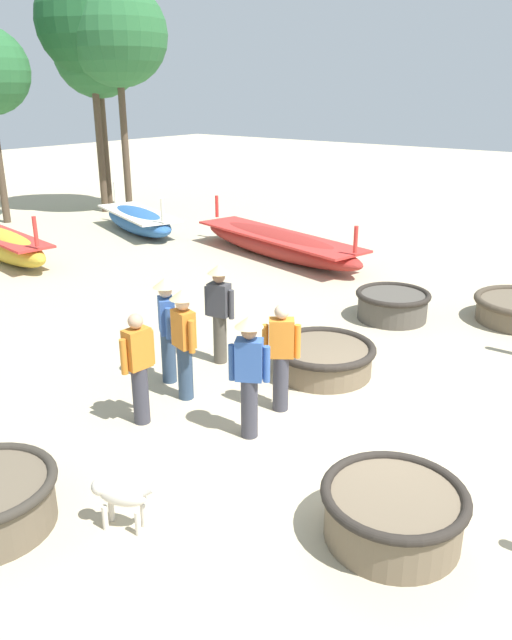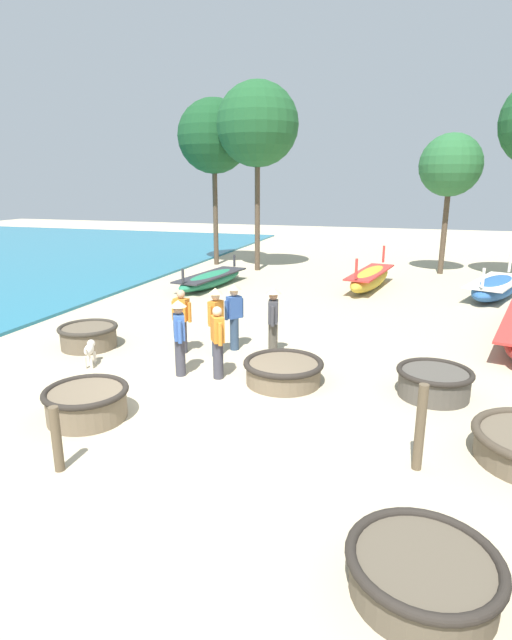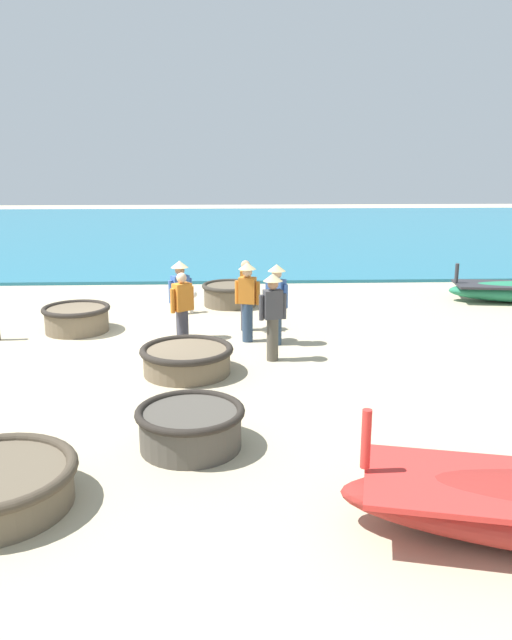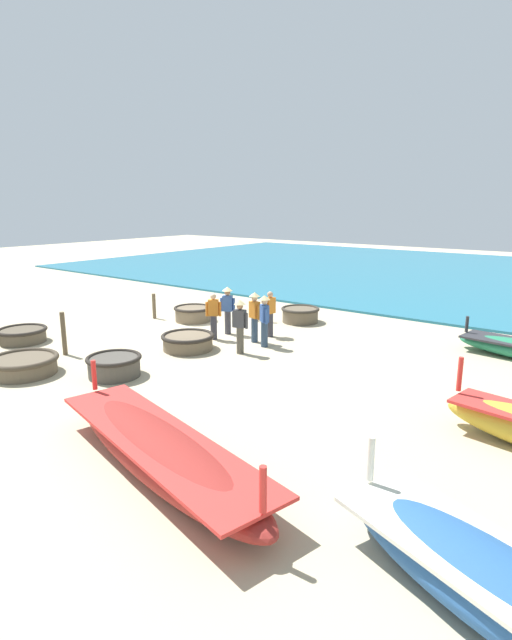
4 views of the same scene
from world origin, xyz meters
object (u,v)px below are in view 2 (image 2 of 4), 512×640
Objects in this scene: fisherman_with_hat at (218,341)px; mooring_post_shoreline at (57,439)px; coracle_nearest at (283,371)px; tree_left_mid at (214,137)px; long_boat_ochre_hull at (211,279)px; mooring_post_mid_beach at (420,428)px; fisherman_standing_right at (234,312)px; fisherman_crouching at (273,317)px; tree_center at (451,166)px; tree_tall_back at (257,125)px; dog at (89,350)px; coracle_far_right at (87,402)px; long_boat_red_hull at (495,287)px; fisherman_hauling at (216,318)px; coracle_tilted at (88,335)px; fisherman_standing_left at (179,333)px; fisherman_by_coracle at (182,320)px; coracle_upturned at (423,572)px; long_boat_blue_hull at (370,278)px; coracle_front_right at (434,382)px.

fisherman_with_hat is 1.58× the size of mooring_post_shoreline.
tree_left_mid is at bearing 116.97° from coracle_nearest.
long_boat_ochre_hull is 13.87m from mooring_post_mid_beach.
fisherman_with_hat is 1.91m from fisherman_standing_right.
fisherman_crouching is 14.32m from tree_center.
tree_tall_back is (-2.42, 17.25, 5.99)m from mooring_post_shoreline.
dog is at bearing -143.43° from fisherman_standing_right.
coracle_far_right is 0.34× the size of long_boat_red_hull.
long_boat_red_hull is 0.55× the size of tree_left_mid.
fisherman_hauling reaches higher than mooring_post_shoreline.
coracle_tilted is 3.29m from fisherman_standing_left.
fisherman_standing_left is 16.50m from tree_center.
coracle_far_right is at bearing 112.11° from mooring_post_shoreline.
coracle_far_right is (-2.88, -2.61, 0.04)m from coracle_nearest.
coracle_tilted is 0.19× the size of tree_left_mid.
long_boat_red_hull is 2.77× the size of fisherman_by_coracle.
coracle_upturned is 1.58× the size of mooring_post_shoreline.
fisherman_standing_right is 1.28m from fisherman_by_coracle.
fisherman_by_coracle is (0.06, 3.73, 0.53)m from coracle_far_right.
fisherman_crouching and fisherman_standing_left have the same top height.
mooring_post_shoreline is (-4.98, 0.78, 0.24)m from coracle_upturned.
long_boat_red_hull reaches higher than coracle_far_right.
long_boat_red_hull is at bearing 54.96° from fisherman_crouching.
tree_left_mid reaches higher than coracle_far_right.
long_boat_blue_hull is at bearing 57.48° from coracle_tilted.
fisherman_standing_right is (-4.42, 6.64, 0.70)m from coracle_upturned.
coracle_tilted is 8.61m from mooring_post_mid_beach.
long_boat_red_hull is 2.61× the size of fisherman_crouching.
mooring_post_mid_beach reaches higher than coracle_nearest.
fisherman_with_hat is 4.70m from mooring_post_mid_beach.
tree_tall_back reaches higher than long_boat_red_hull.
fisherman_by_coracle reaches higher than coracle_upturned.
long_boat_ochre_hull is (-5.28, 8.83, 0.03)m from coracle_nearest.
fisherman_by_coracle reaches higher than long_boat_ochre_hull.
mooring_post_mid_beach is (4.37, -4.26, -0.30)m from fisherman_standing_right.
fisherman_hauling is at bearing -112.22° from tree_center.
fisherman_standing_right is 1.06× the size of fisherman_by_coracle.
tree_left_mid is at bearing 117.45° from fisherman_crouching.
coracle_far_right is 5.56m from mooring_post_mid_beach.
fisherman_crouching is (-3.62, 1.33, 0.66)m from coracle_front_right.
tree_left_mid is at bearing 109.83° from long_boat_ochre_hull.
tree_left_mid is (-6.51, 12.53, 5.18)m from fisherman_crouching.
long_boat_red_hull is at bearing -3.62° from long_boat_blue_hull.
fisherman_standing_left is 1.27× the size of mooring_post_mid_beach.
long_boat_red_hull is 14.31m from tree_left_mid.
tree_left_mid is (-9.84, 16.65, 5.48)m from mooring_post_mid_beach.
mooring_post_mid_beach is 18.24m from tree_tall_back.
long_boat_red_hull is 14.24m from dog.
long_boat_ochre_hull reaches higher than mooring_post_shoreline.
fisherman_with_hat is 0.94× the size of fisherman_standing_left.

